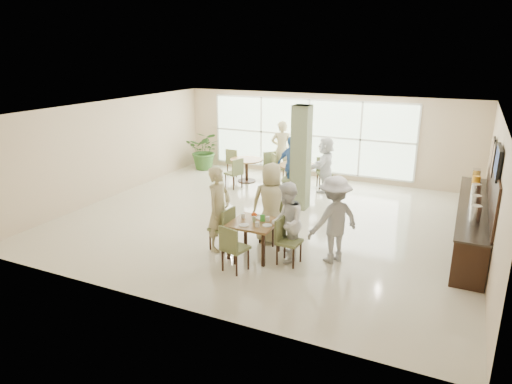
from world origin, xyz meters
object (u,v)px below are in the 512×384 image
at_px(buffet_counter, 473,221).
at_px(teen_right, 287,222).
at_px(main_table, 254,226).
at_px(teen_left, 219,209).
at_px(teen_standing, 334,219).
at_px(adult_a, 292,166).
at_px(round_table_left, 247,164).
at_px(adult_b, 325,164).
at_px(round_table_right, 298,170).
at_px(adult_standing, 282,150).
at_px(potted_plant, 205,150).
at_px(teen_far, 272,203).

xyz_separation_m(buffet_counter, teen_right, (-3.43, -2.52, 0.28)).
bearing_deg(main_table, teen_left, -178.30).
distance_m(teen_standing, adult_a, 4.46).
distance_m(main_table, teen_right, 0.72).
bearing_deg(round_table_left, adult_b, 0.72).
bearing_deg(adult_a, teen_standing, -38.94).
relative_size(round_table_left, adult_b, 0.64).
height_order(main_table, adult_a, adult_a).
xyz_separation_m(round_table_right, adult_standing, (-0.90, 0.87, 0.38)).
relative_size(potted_plant, adult_standing, 0.71).
height_order(adult_a, adult_b, adult_a).
bearing_deg(potted_plant, teen_right, -46.80).
distance_m(buffet_counter, adult_b, 4.83).
xyz_separation_m(teen_left, teen_right, (1.51, 0.09, -0.09)).
bearing_deg(teen_right, adult_a, 179.57).
bearing_deg(adult_a, main_table, -60.26).
relative_size(teen_standing, adult_a, 1.01).
relative_size(teen_standing, adult_standing, 0.93).
distance_m(adult_b, adult_standing, 1.95).
bearing_deg(potted_plant, buffet_counter, -20.21).
xyz_separation_m(main_table, round_table_left, (-2.65, 5.03, -0.09)).
bearing_deg(round_table_left, potted_plant, 158.47).
xyz_separation_m(teen_left, teen_far, (0.85, 0.86, -0.01)).
xyz_separation_m(teen_standing, adult_standing, (-3.34, 5.44, 0.07)).
bearing_deg(round_table_left, teen_far, -57.37).
xyz_separation_m(main_table, teen_right, (0.70, 0.07, 0.17)).
distance_m(teen_far, teen_right, 1.01).
distance_m(potted_plant, teen_left, 7.07).
height_order(main_table, round_table_left, same).
bearing_deg(main_table, teen_standing, 15.94).
height_order(teen_standing, adult_standing, adult_standing).
height_order(buffet_counter, adult_b, buffet_counter).
relative_size(round_table_right, teen_right, 0.72).
xyz_separation_m(main_table, potted_plant, (-4.73, 5.85, 0.04)).
bearing_deg(round_table_right, round_table_left, 179.50).
xyz_separation_m(teen_left, adult_standing, (-0.96, 5.92, 0.06)).
relative_size(round_table_right, buffet_counter, 0.25).
distance_m(main_table, round_table_right, 5.09).
bearing_deg(buffet_counter, teen_right, -143.68).
height_order(teen_right, adult_a, adult_a).
height_order(round_table_right, adult_b, adult_b).
relative_size(buffet_counter, teen_far, 2.58).
relative_size(round_table_left, teen_left, 0.58).
bearing_deg(round_table_right, teen_far, -77.81).
xyz_separation_m(round_table_right, buffet_counter, (5.00, -2.43, -0.04)).
height_order(round_table_right, adult_a, adult_a).
bearing_deg(adult_b, potted_plant, -100.29).
xyz_separation_m(adult_a, adult_b, (0.78, 0.83, -0.06)).
xyz_separation_m(potted_plant, teen_right, (5.43, -5.78, 0.14)).
relative_size(main_table, round_table_right, 0.78).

